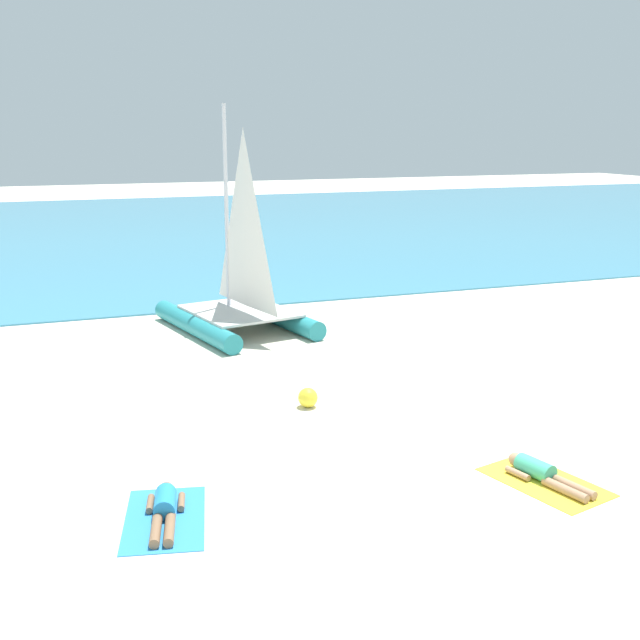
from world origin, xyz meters
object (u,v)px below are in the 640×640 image
beach_ball (308,398)px  sunbather_left (165,508)px  towel_left (165,519)px  sunbather_right (542,473)px  towel_right (545,482)px  sailboat_teal (238,298)px

beach_ball → sunbather_left: bearing=-133.5°
towel_left → sunbather_left: sunbather_left is taller
towel_left → sunbather_right: 5.72m
sunbather_right → beach_ball: (-2.27, 4.40, 0.06)m
towel_left → sunbather_right: bearing=-7.8°
towel_right → beach_ball: 5.02m
towel_right → sunbather_right: sunbather_right is taller
sailboat_teal → towel_right: bearing=-91.2°
sunbather_left → towel_right: bearing=3.3°
sunbather_left → sailboat_teal: bearing=82.2°
towel_right → sailboat_teal: bearing=100.6°
sailboat_teal → beach_ball: (-0.26, -6.34, -0.69)m
sunbather_right → sunbather_left: bearing=157.6°
sailboat_teal → towel_left: (-3.65, -9.96, -0.88)m
beach_ball → sailboat_teal: bearing=87.6°
towel_left → beach_ball: beach_ball is taller
sailboat_teal → towel_left: bearing=-121.9°
sunbather_right → towel_left: bearing=158.3°
sunbather_left → beach_ball: (3.37, 3.56, 0.06)m
sunbather_left → towel_right: 5.74m
towel_right → beach_ball: beach_ball is taller
towel_left → towel_right: 5.74m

